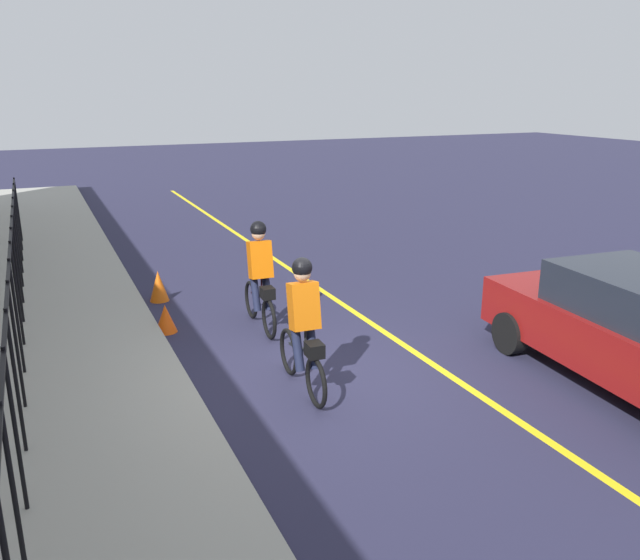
{
  "coord_description": "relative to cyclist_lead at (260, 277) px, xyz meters",
  "views": [
    {
      "loc": [
        -7.39,
        3.42,
        3.83
      ],
      "look_at": [
        1.29,
        -0.49,
        1.0
      ],
      "focal_mm": 36.0,
      "sensor_mm": 36.0,
      "label": 1
    }
  ],
  "objects": [
    {
      "name": "cyclist_lead",
      "position": [
        0.0,
        0.0,
        0.0
      ],
      "size": [
        1.71,
        0.38,
        1.83
      ],
      "rotation": [
        0.0,
        0.0,
        -0.05
      ],
      "color": "black",
      "rests_on": "ground"
    },
    {
      "name": "ground_plane",
      "position": [
        -2.13,
        -0.2,
        -0.91
      ],
      "size": [
        80.0,
        80.0,
        0.0
      ],
      "primitive_type": "plane",
      "color": "#25243C"
    },
    {
      "name": "traffic_cone_near",
      "position": [
        0.52,
        1.47,
        -0.68
      ],
      "size": [
        0.36,
        0.36,
        0.47
      ],
      "primitive_type": "cone",
      "color": "#EB510D",
      "rests_on": "ground"
    },
    {
      "name": "traffic_cone_far",
      "position": [
        2.21,
        1.26,
        -0.62
      ],
      "size": [
        0.36,
        0.36,
        0.58
      ],
      "primitive_type": "cone",
      "color": "orange",
      "rests_on": "ground"
    },
    {
      "name": "iron_fence",
      "position": [
        -1.13,
        3.6,
        0.33
      ],
      "size": [
        18.39,
        0.04,
        1.6
      ],
      "color": "black",
      "rests_on": "sidewalk"
    },
    {
      "name": "cyclist_follow",
      "position": [
        -2.41,
        0.25,
        0.0
      ],
      "size": [
        1.71,
        0.38,
        1.83
      ],
      "rotation": [
        0.0,
        0.0,
        -0.05
      ],
      "color": "black",
      "rests_on": "ground"
    },
    {
      "name": "lane_line_centre",
      "position": [
        -2.13,
        -1.8,
        -0.91
      ],
      "size": [
        36.0,
        0.12,
        0.01
      ],
      "primitive_type": "cube",
      "color": "yellow",
      "rests_on": "ground"
    },
    {
      "name": "sidewalk",
      "position": [
        -2.13,
        3.2,
        -0.84
      ],
      "size": [
        40.0,
        3.2,
        0.15
      ],
      "primitive_type": "cube",
      "color": "#97968E",
      "rests_on": "ground"
    },
    {
      "name": "patrol_sedan",
      "position": [
        -4.1,
        -3.82,
        -0.09
      ],
      "size": [
        4.52,
        2.18,
        1.58
      ],
      "rotation": [
        0.0,
        0.0,
        -0.07
      ],
      "color": "maroon",
      "rests_on": "ground"
    }
  ]
}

